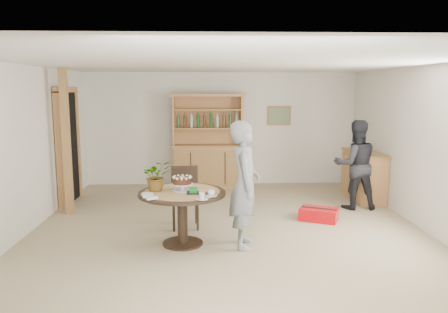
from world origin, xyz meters
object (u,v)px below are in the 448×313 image
dining_chair (185,193)px  red_suitcase (319,214)px  hutch (208,156)px  teen_boy (244,185)px  dining_table (182,202)px  sideboard (364,175)px  adult_person (356,165)px

dining_chair → red_suitcase: dining_chair is taller
hutch → dining_chair: hutch is taller
teen_boy → hutch: bearing=10.8°
hutch → dining_table: bearing=-95.6°
dining_table → red_suitcase: 2.47m
sideboard → red_suitcase: size_ratio=1.77×
dining_table → red_suitcase: size_ratio=1.68×
dining_chair → teen_boy: 1.31m
adult_person → red_suitcase: (-0.82, -0.70, -0.70)m
hutch → sideboard: size_ratio=1.62×
hutch → sideboard: 3.29m
dining_chair → adult_person: 3.16m
red_suitcase → hutch: bearing=150.1°
hutch → dining_chair: (-0.36, -2.80, -0.15)m
dining_table → adult_person: 3.48m
dining_table → dining_chair: dining_chair is taller
sideboard → adult_person: 0.82m
teen_boy → adult_person: (2.15, 1.85, -0.07)m
adult_person → red_suitcase: 1.29m
dining_table → teen_boy: 0.90m
hutch → teen_boy: 3.76m
teen_boy → adult_person: bearing=-46.1°
dining_chair → dining_table: bearing=-94.6°
dining_chair → sideboard: bearing=19.5°
sideboard → red_suitcase: sideboard is taller
sideboard → dining_table: (-3.40, -2.39, 0.13)m
hutch → teen_boy: bearing=-82.4°
sideboard → dining_chair: 3.74m
red_suitcase → dining_table: bearing=-129.6°
dining_chair → teen_boy: teen_boy is taller
dining_chair → red_suitcase: (2.19, 0.21, -0.43)m
sideboard → teen_boy: size_ratio=0.73×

